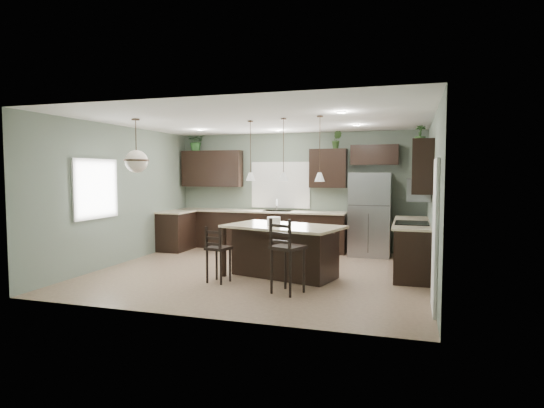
% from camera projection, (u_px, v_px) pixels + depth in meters
% --- Properties ---
extents(ground, '(6.00, 6.00, 0.00)m').
position_uv_depth(ground, '(261.00, 272.00, 8.46)').
color(ground, '#9E8466').
rests_on(ground, ground).
extents(pantry_door, '(0.04, 0.82, 2.04)m').
position_uv_depth(pantry_door, '(435.00, 235.00, 6.04)').
color(pantry_door, white).
rests_on(pantry_door, ground).
extents(window_back, '(1.35, 0.02, 1.00)m').
position_uv_depth(window_back, '(281.00, 185.00, 11.08)').
color(window_back, white).
rests_on(window_back, room_shell).
extents(window_left, '(0.02, 1.10, 1.00)m').
position_uv_depth(window_left, '(95.00, 189.00, 8.47)').
color(window_left, white).
rests_on(window_left, room_shell).
extents(left_return_cabs, '(0.60, 0.90, 0.90)m').
position_uv_depth(left_return_cabs, '(176.00, 231.00, 10.85)').
color(left_return_cabs, black).
rests_on(left_return_cabs, ground).
extents(left_return_countertop, '(0.66, 0.96, 0.04)m').
position_uv_depth(left_return_countertop, '(177.00, 212.00, 10.81)').
color(left_return_countertop, beige).
rests_on(left_return_countertop, left_return_cabs).
extents(back_lower_cabs, '(4.20, 0.60, 0.90)m').
position_uv_depth(back_lower_cabs, '(260.00, 230.00, 11.02)').
color(back_lower_cabs, black).
rests_on(back_lower_cabs, ground).
extents(back_countertop, '(4.20, 0.66, 0.04)m').
position_uv_depth(back_countertop, '(259.00, 211.00, 10.97)').
color(back_countertop, beige).
rests_on(back_countertop, back_lower_cabs).
extents(sink_inset, '(0.70, 0.45, 0.01)m').
position_uv_depth(sink_inset, '(277.00, 211.00, 10.83)').
color(sink_inset, gray).
rests_on(sink_inset, back_countertop).
extents(faucet, '(0.02, 0.02, 0.28)m').
position_uv_depth(faucet, '(277.00, 205.00, 10.79)').
color(faucet, silver).
rests_on(faucet, back_countertop).
extents(back_upper_left, '(1.55, 0.34, 0.90)m').
position_uv_depth(back_upper_left, '(212.00, 169.00, 11.42)').
color(back_upper_left, black).
rests_on(back_upper_left, room_shell).
extents(back_upper_right, '(0.85, 0.34, 0.90)m').
position_uv_depth(back_upper_right, '(328.00, 168.00, 10.55)').
color(back_upper_right, black).
rests_on(back_upper_right, room_shell).
extents(fridge_header, '(1.05, 0.34, 0.45)m').
position_uv_depth(fridge_header, '(375.00, 155.00, 10.22)').
color(fridge_header, black).
rests_on(fridge_header, room_shell).
extents(right_lower_cabs, '(0.60, 2.35, 0.90)m').
position_uv_depth(right_lower_cabs, '(412.00, 248.00, 8.47)').
color(right_lower_cabs, black).
rests_on(right_lower_cabs, ground).
extents(right_countertop, '(0.66, 2.35, 0.04)m').
position_uv_depth(right_countertop, '(412.00, 223.00, 8.44)').
color(right_countertop, beige).
rests_on(right_countertop, right_lower_cabs).
extents(cooktop, '(0.58, 0.75, 0.02)m').
position_uv_depth(cooktop, '(412.00, 223.00, 8.18)').
color(cooktop, black).
rests_on(cooktop, right_countertop).
extents(wall_oven_front, '(0.01, 0.72, 0.60)m').
position_uv_depth(wall_oven_front, '(395.00, 249.00, 8.30)').
color(wall_oven_front, gray).
rests_on(wall_oven_front, right_lower_cabs).
extents(right_upper_cabs, '(0.34, 2.35, 0.90)m').
position_uv_depth(right_upper_cabs, '(422.00, 167.00, 8.33)').
color(right_upper_cabs, black).
rests_on(right_upper_cabs, room_shell).
extents(microwave, '(0.40, 0.75, 0.40)m').
position_uv_depth(microwave, '(418.00, 190.00, 8.11)').
color(microwave, gray).
rests_on(microwave, right_upper_cabs).
extents(refrigerator, '(0.90, 0.74, 1.85)m').
position_uv_depth(refrigerator, '(370.00, 214.00, 10.08)').
color(refrigerator, '#93949C').
rests_on(refrigerator, ground).
extents(kitchen_island, '(2.23, 1.62, 0.92)m').
position_uv_depth(kitchen_island, '(283.00, 251.00, 8.03)').
color(kitchen_island, black).
rests_on(kitchen_island, ground).
extents(serving_dish, '(0.24, 0.24, 0.14)m').
position_uv_depth(serving_dish, '(274.00, 221.00, 8.09)').
color(serving_dish, white).
rests_on(serving_dish, kitchen_island).
extents(bar_stool_left, '(0.42, 0.42, 0.96)m').
position_uv_depth(bar_stool_left, '(219.00, 254.00, 7.63)').
color(bar_stool_left, black).
rests_on(bar_stool_left, ground).
extents(bar_stool_right, '(0.56, 0.56, 1.17)m').
position_uv_depth(bar_stool_right, '(288.00, 256.00, 6.94)').
color(bar_stool_right, black).
rests_on(bar_stool_right, ground).
extents(pendant_left, '(0.17, 0.17, 1.10)m').
position_uv_depth(pendant_left, '(250.00, 151.00, 8.27)').
color(pendant_left, silver).
rests_on(pendant_left, room_shell).
extents(pendant_center, '(0.17, 0.17, 1.10)m').
position_uv_depth(pendant_center, '(283.00, 150.00, 7.90)').
color(pendant_center, white).
rests_on(pendant_center, room_shell).
extents(pendant_right, '(0.17, 0.17, 1.10)m').
position_uv_depth(pendant_right, '(320.00, 149.00, 7.53)').
color(pendant_right, silver).
rests_on(pendant_right, room_shell).
extents(chandelier, '(0.44, 0.44, 0.95)m').
position_uv_depth(chandelier, '(136.00, 146.00, 7.98)').
color(chandelier, beige).
rests_on(chandelier, room_shell).
extents(plant_back_left, '(0.52, 0.49, 0.48)m').
position_uv_depth(plant_back_left, '(196.00, 141.00, 11.46)').
color(plant_back_left, '#285826').
rests_on(plant_back_left, back_upper_left).
extents(plant_back_right, '(0.24, 0.20, 0.41)m').
position_uv_depth(plant_back_right, '(337.00, 140.00, 10.42)').
color(plant_back_right, '#314F22').
rests_on(plant_back_right, back_upper_right).
extents(plant_right_wall, '(0.23, 0.23, 0.38)m').
position_uv_depth(plant_right_wall, '(420.00, 135.00, 8.80)').
color(plant_right_wall, '#294B21').
rests_on(plant_right_wall, right_upper_cabs).
extents(room_shell, '(6.00, 6.00, 6.00)m').
position_uv_depth(room_shell, '(260.00, 181.00, 8.34)').
color(room_shell, slate).
rests_on(room_shell, ground).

